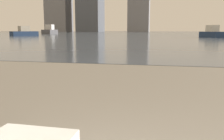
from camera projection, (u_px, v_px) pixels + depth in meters
name	position (u px, v px, depth m)	size (l,w,h in m)	color
harbor_water	(165.00, 34.00, 59.86)	(180.00, 110.00, 0.01)	slate
harbor_boat_3	(24.00, 32.00, 38.85)	(3.40, 4.24, 1.54)	navy
harbor_boat_4	(50.00, 31.00, 56.14)	(2.64, 5.87, 2.12)	#4C4C51
harbor_boat_5	(212.00, 33.00, 31.20)	(2.74, 4.35, 1.54)	navy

